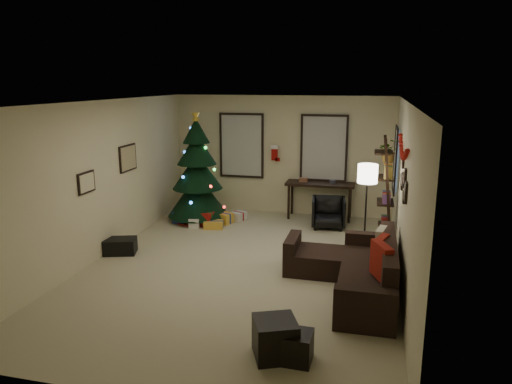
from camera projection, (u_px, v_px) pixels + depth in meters
floor at (242, 267)px, 7.97m from camera, size 7.00×7.00×0.00m
ceiling at (240, 102)px, 7.36m from camera, size 7.00×7.00×0.00m
wall_back at (282, 155)px, 10.97m from camera, size 5.00×0.00×5.00m
wall_front at (137, 269)px, 4.35m from camera, size 5.00×0.00×5.00m
wall_left at (101, 180)px, 8.25m from camera, size 0.00×7.00×7.00m
wall_right at (404, 197)px, 7.08m from camera, size 0.00×7.00×7.00m
window_back_left at (242, 146)px, 11.12m from camera, size 1.05×0.06×1.50m
window_back_right at (324, 148)px, 10.68m from camera, size 1.05×0.06×1.50m
window_right_wall at (396, 160)px, 9.46m from camera, size 0.06×0.90×1.30m
christmas_tree at (197, 175)px, 10.41m from camera, size 1.32×1.32×2.45m
presents at (206, 218)px, 10.38m from camera, size 1.50×1.01×0.30m
sofa at (356, 271)px, 7.11m from camera, size 1.67×2.45×0.82m
pillow_red_a at (381, 261)px, 6.48m from camera, size 0.31×0.50×0.49m
pillow_red_b at (381, 251)px, 6.89m from camera, size 0.23×0.43×0.41m
pillow_cream at (381, 240)px, 7.36m from camera, size 0.18×0.40×0.38m
ottoman_near at (275, 338)px, 5.35m from camera, size 0.61×0.61×0.44m
ottoman_far at (296, 347)px, 5.27m from camera, size 0.36×0.36×0.33m
desk at (320, 187)px, 10.64m from camera, size 1.51×0.54×0.81m
desk_chair at (328, 212)px, 10.05m from camera, size 0.69×0.66×0.65m
bookshelf at (387, 195)px, 8.71m from camera, size 0.30×0.60×2.06m
potted_plant at (389, 147)px, 8.65m from camera, size 0.61×0.56×0.56m
floor_lamp at (367, 180)px, 8.26m from camera, size 0.34×0.34×1.62m
art_map at (128, 158)px, 9.07m from camera, size 0.04×0.60×0.50m
art_abstract at (86, 182)px, 7.79m from camera, size 0.04×0.45×0.35m
gallery at (404, 183)px, 6.96m from camera, size 0.03×1.25×0.54m
garland at (403, 149)px, 7.11m from camera, size 0.08×1.90×0.30m
stocking_left at (275, 153)px, 10.87m from camera, size 0.20×0.05×0.36m
stocking_right at (291, 146)px, 10.93m from camera, size 0.20×0.05×0.36m
storage_bin at (120, 246)px, 8.57m from camera, size 0.63×0.51×0.27m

